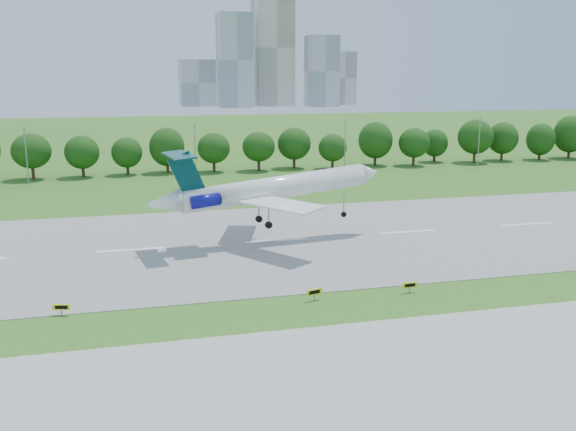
{
  "coord_description": "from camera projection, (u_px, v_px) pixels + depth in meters",
  "views": [
    {
      "loc": [
        -0.03,
        -60.07,
        23.19
      ],
      "look_at": [
        19.88,
        18.0,
        5.2
      ],
      "focal_mm": 40.0,
      "sensor_mm": 36.0,
      "label": 1
    }
  ],
  "objects": [
    {
      "name": "taxiway",
      "position": [
        140.0,
        411.0,
        44.84
      ],
      "size": [
        400.0,
        23.0,
        0.08
      ],
      "primitive_type": "cube",
      "color": "#ADADA8",
      "rests_on": "ground"
    },
    {
      "name": "tree_line",
      "position": [
        125.0,
        148.0,
        147.52
      ],
      "size": [
        288.4,
        8.4,
        10.4
      ],
      "color": "#382314",
      "rests_on": "ground"
    },
    {
      "name": "taxi_sign_right",
      "position": [
        410.0,
        285.0,
        68.93
      ],
      "size": [
        1.63,
        0.24,
        1.15
      ],
      "rotation": [
        0.0,
        0.0,
        0.02
      ],
      "color": "gray",
      "rests_on": "ground"
    },
    {
      "name": "taxi_sign_left",
      "position": [
        61.0,
        307.0,
        62.44
      ],
      "size": [
        1.64,
        0.55,
        1.15
      ],
      "rotation": [
        0.0,
        0.0,
        -0.23
      ],
      "color": "gray",
      "rests_on": "ground"
    },
    {
      "name": "skyline",
      "position": [
        268.0,
        62.0,
        448.78
      ],
      "size": [
        127.0,
        52.0,
        80.0
      ],
      "color": "#B2B2B7",
      "rests_on": "ground"
    },
    {
      "name": "airliner",
      "position": [
        264.0,
        189.0,
        88.02
      ],
      "size": [
        34.2,
        24.6,
        10.9
      ],
      "rotation": [
        0.0,
        -0.08,
        0.14
      ],
      "color": "white",
      "rests_on": "ground"
    },
    {
      "name": "ground",
      "position": [
        135.0,
        318.0,
        61.87
      ],
      "size": [
        600.0,
        600.0,
        0.0
      ],
      "primitive_type": "plane",
      "color": "#326019",
      "rests_on": "ground"
    },
    {
      "name": "taxi_sign_centre",
      "position": [
        315.0,
        292.0,
        66.56
      ],
      "size": [
        1.75,
        0.68,
        1.24
      ],
      "rotation": [
        0.0,
        0.0,
        0.28
      ],
      "color": "gray",
      "rests_on": "ground"
    },
    {
      "name": "runway",
      "position": [
        131.0,
        250.0,
        85.5
      ],
      "size": [
        400.0,
        45.0,
        0.08
      ],
      "primitive_type": "cube",
      "color": "gray",
      "rests_on": "ground"
    },
    {
      "name": "light_poles",
      "position": [
        113.0,
        153.0,
        137.43
      ],
      "size": [
        175.9,
        0.25,
        12.19
      ],
      "color": "gray",
      "rests_on": "ground"
    }
  ]
}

